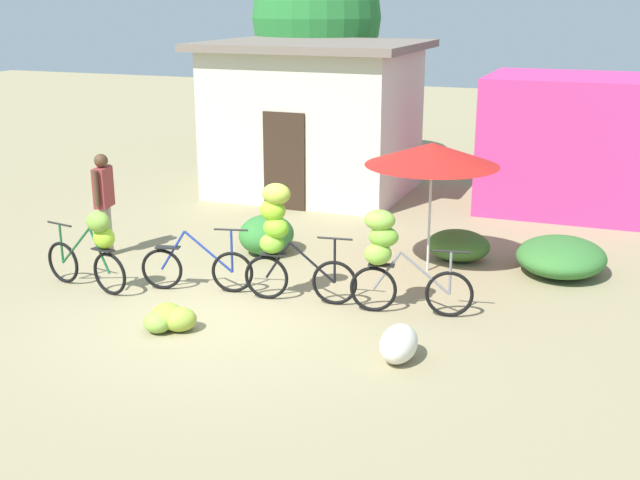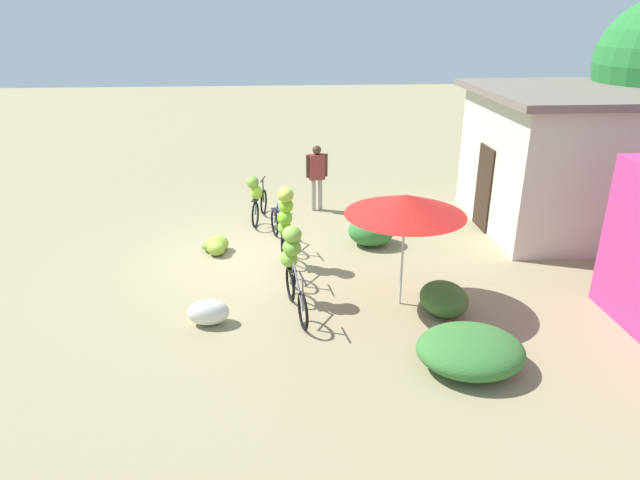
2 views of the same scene
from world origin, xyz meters
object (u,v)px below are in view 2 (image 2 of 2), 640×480
market_umbrella (406,205)px  person_vendor (317,171)px  building_low (557,159)px  bicycle_near_pile (280,229)px  bicycle_by_shop (293,260)px  banana_pile_on_ground (215,245)px  produce_sack (208,312)px  bicycle_leftmost (257,196)px  bicycle_center_loaded (286,222)px

market_umbrella → person_vendor: market_umbrella is taller
building_low → bicycle_near_pile: building_low is taller
bicycle_by_shop → person_vendor: (-5.18, 0.78, 0.19)m
market_umbrella → banana_pile_on_ground: 4.74m
building_low → banana_pile_on_ground: bearing=-82.3°
bicycle_by_shop → banana_pile_on_ground: bicycle_by_shop is taller
bicycle_by_shop → bicycle_near_pile: bearing=-176.0°
building_low → person_vendor: bearing=-105.8°
building_low → person_vendor: (-1.58, -5.60, -0.60)m
bicycle_by_shop → banana_pile_on_ground: 3.09m
produce_sack → bicycle_by_shop: bearing=111.0°
market_umbrella → bicycle_near_pile: size_ratio=1.25×
building_low → bicycle_leftmost: size_ratio=2.81×
market_umbrella → produce_sack: (0.46, -3.37, -1.67)m
market_umbrella → bicycle_near_pile: market_umbrella is taller
bicycle_near_pile → bicycle_leftmost: bearing=-158.0°
bicycle_near_pile → produce_sack: size_ratio=2.38×
bicycle_leftmost → produce_sack: (4.82, -0.69, -0.50)m
bicycle_by_shop → person_vendor: person_vendor is taller
bicycle_leftmost → bicycle_near_pile: bearing=22.0°
market_umbrella → bicycle_center_loaded: 2.75m
building_low → bicycle_near_pile: bearing=-83.9°
bicycle_center_loaded → banana_pile_on_ground: bicycle_center_loaded is taller
market_umbrella → produce_sack: bearing=-82.2°
bicycle_by_shop → building_low: bearing=119.4°
produce_sack → banana_pile_on_ground: bearing=-176.5°
bicycle_leftmost → banana_pile_on_ground: bicycle_leftmost is taller
building_low → bicycle_near_pile: size_ratio=2.73×
bicycle_near_pile → person_vendor: person_vendor is taller
bicycle_center_loaded → banana_pile_on_ground: (-0.95, -1.55, -0.85)m
produce_sack → bicycle_near_pile: bearing=160.1°
market_umbrella → bicycle_near_pile: (-2.98, -2.13, -1.54)m
building_low → produce_sack: 8.97m
bicycle_leftmost → produce_sack: size_ratio=2.31×
building_low → bicycle_leftmost: building_low is taller
market_umbrella → person_vendor: (-5.27, -1.14, -0.82)m
banana_pile_on_ground → person_vendor: person_vendor is taller
bicycle_center_loaded → banana_pile_on_ground: bearing=-121.5°
bicycle_by_shop → banana_pile_on_ground: (-2.52, -1.63, -0.72)m
bicycle_leftmost → bicycle_center_loaded: size_ratio=0.94×
bicycle_leftmost → market_umbrella: bearing=31.6°
banana_pile_on_ground → bicycle_by_shop: bearing=32.9°
bicycle_near_pile → person_vendor: 2.59m
person_vendor → banana_pile_on_ground: bearing=-42.2°
bicycle_leftmost → produce_sack: 4.90m
bicycle_by_shop → produce_sack: bicycle_by_shop is taller
market_umbrella → bicycle_leftmost: (-4.36, -2.68, -1.17)m
building_low → produce_sack: (4.15, -7.82, -1.45)m
bicycle_near_pile → produce_sack: 3.66m
bicycle_center_loaded → banana_pile_on_ground: size_ratio=2.09×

